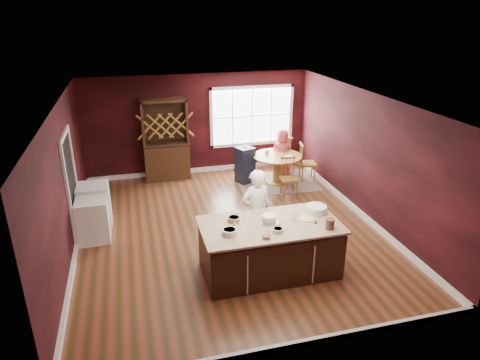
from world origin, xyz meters
name	(u,v)px	position (x,y,z in m)	size (l,w,h in m)	color
room_shell	(228,169)	(0.00, 0.00, 1.35)	(7.00, 7.00, 7.00)	brown
window	(252,116)	(1.50, 3.47, 1.50)	(2.36, 0.10, 1.66)	white
doorway	(72,188)	(-2.97, 0.60, 1.02)	(0.08, 1.26, 2.13)	white
kitchen_island	(269,249)	(0.35, -1.62, 0.44)	(2.35, 1.23, 0.92)	#35180F
dining_table	(277,163)	(1.82, 2.18, 0.53)	(1.26, 1.26, 0.75)	#975D2E
baker	(256,211)	(0.31, -0.89, 0.81)	(0.59, 0.39, 1.62)	white
layer_cake	(269,219)	(0.34, -1.56, 0.99)	(0.33, 0.33, 0.13)	white
bowl_blue	(230,232)	(-0.40, -1.79, 0.97)	(0.24, 0.24, 0.09)	white
bowl_yellow	(234,219)	(-0.22, -1.37, 0.96)	(0.21, 0.21, 0.08)	#9B6842
bowl_pink	(266,237)	(0.14, -2.06, 0.95)	(0.14, 0.14, 0.05)	white
bowl_olive	(278,230)	(0.38, -1.91, 0.95)	(0.18, 0.18, 0.07)	beige
drinking_glass	(294,218)	(0.76, -1.66, 1.00)	(0.08, 0.08, 0.15)	white
dinner_plate	(306,219)	(1.00, -1.62, 0.93)	(0.25, 0.25, 0.02)	#F4EFB8
white_tub	(316,209)	(1.27, -1.41, 0.98)	(0.36, 0.36, 0.12)	silver
stoneware_crock	(330,224)	(1.23, -2.03, 1.01)	(0.15, 0.15, 0.18)	#4E341E
toy_figurine	(316,221)	(1.09, -1.80, 0.96)	(0.04, 0.04, 0.07)	#F7AC25
rug	(277,182)	(1.82, 2.18, 0.01)	(2.03, 1.57, 0.01)	brown
chair_east	(308,162)	(2.65, 2.14, 0.51)	(0.43, 0.41, 1.03)	brown
chair_south	(289,177)	(1.82, 1.32, 0.48)	(0.40, 0.38, 0.95)	brown
chair_north	(282,154)	(2.23, 2.92, 0.52)	(0.44, 0.42, 1.04)	brown
seated_woman	(282,153)	(2.10, 2.61, 0.66)	(0.64, 0.42, 1.31)	#BD494A
high_chair	(245,164)	(1.02, 2.44, 0.50)	(0.40, 0.40, 0.99)	#222540
toddler	(246,151)	(1.07, 2.53, 0.81)	(0.18, 0.14, 0.26)	#8CA5BF
table_plate	(289,156)	(2.08, 2.05, 0.76)	(0.19, 0.19, 0.01)	beige
table_cup	(267,152)	(1.59, 2.36, 0.80)	(0.12, 0.12, 0.09)	silver
hutch	(166,140)	(-0.91, 3.22, 1.07)	(1.17, 0.49, 2.14)	#3E2317
washer	(93,220)	(-2.64, 0.28, 0.43)	(0.59, 0.57, 0.86)	silver
dryer	(95,205)	(-2.64, 0.92, 0.46)	(0.63, 0.61, 0.91)	white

